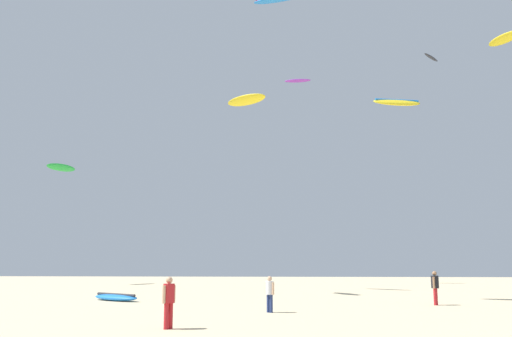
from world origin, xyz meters
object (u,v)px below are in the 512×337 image
kite_grounded_near (116,297)px  kite_aloft_8 (397,102)px  kite_aloft_0 (505,38)px  kite_aloft_1 (298,81)px  kite_aloft_7 (431,57)px  person_foreground (169,298)px  person_midground (435,285)px  kite_aloft_6 (61,168)px  kite_aloft_2 (246,100)px  person_left (270,291)px

kite_grounded_near → kite_aloft_8: (18.40, 12.04, 14.43)m
kite_aloft_0 → kite_aloft_8: size_ratio=0.95×
kite_aloft_1 → kite_aloft_7: 13.09m
person_foreground → person_midground: (11.47, 10.19, -0.02)m
person_midground → kite_aloft_1: kite_aloft_1 is taller
kite_aloft_1 → kite_aloft_6: (-22.37, -2.80, -9.01)m
person_foreground → kite_grounded_near: size_ratio=0.51×
person_midground → kite_grounded_near: 17.19m
kite_aloft_0 → kite_aloft_2: bearing=-162.9°
person_left → kite_aloft_1: kite_aloft_1 is taller
person_foreground → kite_aloft_7: (18.07, 32.94, 20.59)m
kite_aloft_1 → kite_aloft_6: 24.28m
kite_aloft_7 → kite_aloft_8: size_ratio=0.64×
person_foreground → kite_aloft_2: bearing=-58.2°
person_midground → kite_aloft_1: size_ratio=0.64×
person_foreground → person_midground: bearing=-104.5°
kite_aloft_0 → person_left: bearing=-130.5°
kite_aloft_1 → kite_aloft_2: bearing=-112.0°
kite_aloft_6 → person_midground: bearing=-36.0°
kite_aloft_1 → kite_aloft_7: bearing=-4.1°
person_foreground → kite_grounded_near: bearing=-31.4°
person_midground → kite_grounded_near: person_midground is taller
kite_aloft_1 → person_left: bearing=-93.9°
person_left → person_foreground: bearing=-166.3°
person_midground → kite_aloft_2: bearing=-23.1°
person_midground → kite_aloft_0: size_ratio=0.44×
person_foreground → kite_aloft_7: bearing=-84.9°
kite_grounded_near → kite_aloft_2: bearing=59.9°
kite_grounded_near → kite_aloft_6: size_ratio=0.99×
person_foreground → kite_aloft_7: size_ratio=0.66×
kite_aloft_2 → kite_aloft_8: size_ratio=0.91×
kite_aloft_6 → person_foreground: bearing=-61.0°
person_midground → kite_aloft_0: 31.96m
person_midground → kite_aloft_6: kite_aloft_6 is taller
kite_aloft_0 → kite_aloft_1: size_ratio=1.45×
kite_aloft_0 → kite_aloft_1: (-19.00, 3.53, -2.52)m
person_midground → kite_aloft_0: bearing=-94.5°
person_midground → kite_aloft_0: (12.67, 20.15, 21.33)m
person_foreground → kite_aloft_1: bearing=-64.8°
kite_aloft_2 → kite_aloft_7: (17.24, 9.74, 6.87)m
person_midground → person_left: size_ratio=1.09×
kite_aloft_1 → kite_aloft_7: kite_aloft_7 is taller
person_midground → person_left: person_midground is taller
person_midground → person_left: 9.33m
person_midground → kite_aloft_2: (-10.64, 13.00, 13.74)m
kite_aloft_2 → kite_aloft_7: 20.96m
kite_aloft_1 → person_foreground: bearing=-98.6°
kite_grounded_near → kite_aloft_0: (29.73, 18.24, 22.12)m
kite_aloft_0 → kite_aloft_1: 19.49m
kite_aloft_6 → kite_aloft_1: bearing=7.1°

